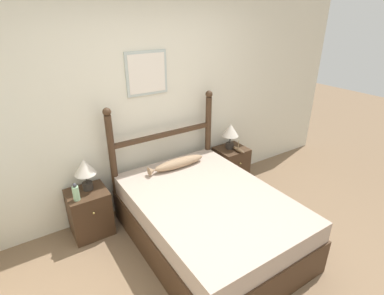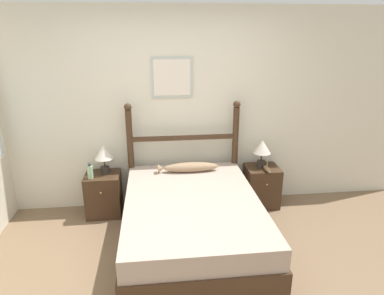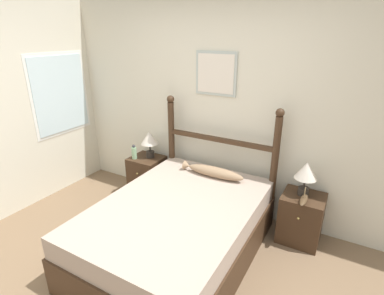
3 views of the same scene
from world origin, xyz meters
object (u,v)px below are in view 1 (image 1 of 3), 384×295
Objects in this scene: nightstand_left at (90,212)px; table_lamp_left at (85,169)px; bottle at (76,193)px; fish_pillow at (178,163)px; table_lamp_right at (230,132)px; bed at (208,219)px; model_boat at (238,150)px; nightstand_right at (231,165)px.

nightstand_left is 1.46× the size of table_lamp_left.
bottle reaches higher than fish_pillow.
fish_pillow is (-0.97, -0.17, -0.15)m from table_lamp_right.
fish_pillow is (1.20, -0.05, 0.02)m from bottle.
bed is at bearing -138.93° from table_lamp_right.
bed is at bearing -93.66° from fish_pillow.
nightstand_left is 0.72× the size of fish_pillow.
bed is 0.80m from fish_pillow.
fish_pillow is at bearing 86.34° from bed.
fish_pillow is (0.05, 0.71, 0.36)m from bed.
model_boat is (2.20, -0.02, -0.07)m from bottle.
bed is at bearing -33.37° from bottle.
bottle is 0.27× the size of fish_pillow.
fish_pillow is (-1.00, -0.02, 0.08)m from model_boat.
fish_pillow is at bearing -178.75° from model_boat.
model_boat is (1.05, 0.74, 0.28)m from bed.
nightstand_left is at bearing 39.82° from bottle.
fish_pillow is at bearing -2.21° from bottle.
bed is at bearing -42.28° from table_lamp_left.
nightstand_right is at bearing 2.62° from bottle.
nightstand_right is at bearing 0.00° from nightstand_left.
table_lamp_right is at bearing 0.66° from nightstand_left.
bed is 5.32× the size of table_lamp_right.
table_lamp_left is at bearing 175.19° from model_boat.
nightstand_left is 2.12m from table_lamp_right.
model_boat is (0.01, -0.12, 0.30)m from nightstand_right.
nightstand_right is at bearing 39.76° from bed.
nightstand_left is at bearing 180.00° from nightstand_right.
model_boat is at bearing -3.43° from nightstand_left.
bed is 1.44m from table_lamp_left.
table_lamp_right reaches higher than fish_pillow.
table_lamp_right is 1.00m from fish_pillow.
table_lamp_left is at bearing 169.48° from fish_pillow.
table_lamp_left is at bearing 52.72° from nightstand_left.
nightstand_left is 0.53m from table_lamp_left.
bed is 1.44m from table_lamp_right.
model_boat and fish_pillow have the same top height.
model_boat is 1.01m from fish_pillow.
fish_pillow reaches higher than nightstand_right.
nightstand_right is at bearing -50.12° from table_lamp_right.
nightstand_left is at bearing 176.57° from model_boat.
table_lamp_left is 1.45× the size of model_boat.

